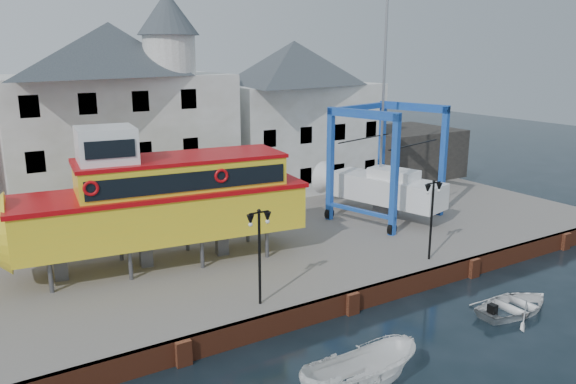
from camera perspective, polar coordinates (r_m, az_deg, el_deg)
ground at (r=25.99m, az=6.42°, el=-12.14°), size 140.00×140.00×0.00m
hardstanding at (r=34.42m, az=-4.95°, el=-4.48°), size 44.00×22.00×1.00m
quay_wall at (r=25.84m, az=6.30°, el=-11.07°), size 44.00×0.47×1.00m
building_white_main at (r=38.05m, az=-16.94°, el=7.33°), size 14.00×8.30×14.00m
building_white_right at (r=44.29m, az=0.62°, el=7.86°), size 12.00×8.00×11.20m
shed_dark at (r=49.38m, az=11.74°, el=4.00°), size 8.00×7.00×4.00m
lamp_post_left at (r=23.26m, az=-2.94°, el=-4.16°), size 1.12×0.32×4.20m
lamp_post_right at (r=29.21m, az=14.49°, el=-0.77°), size 1.12×0.32×4.20m
tour_boat at (r=28.20m, az=-14.48°, el=-0.97°), size 16.57×5.74×7.07m
travel_lift at (r=36.85m, az=8.90°, el=1.17°), size 7.49×9.38×13.73m
motorboat_b at (r=27.95m, az=22.04°, el=-11.19°), size 4.15×2.98×0.85m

